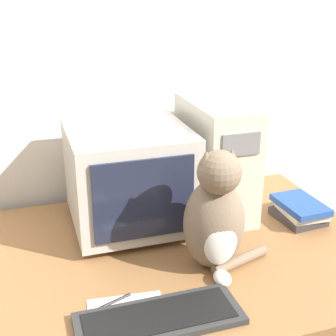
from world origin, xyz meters
TOP-DOWN VIEW (x-y plane):
  - wall_back at (0.00, 1.04)m, footprint 7.00×0.05m
  - crt_monitor at (-0.04, 0.71)m, footprint 0.41×0.43m
  - computer_tower at (0.30, 0.73)m, footprint 0.20×0.41m
  - keyboard at (-0.09, 0.16)m, footprint 0.44×0.17m
  - cat at (0.14, 0.35)m, footprint 0.29×0.23m
  - book_stack at (0.57, 0.55)m, footprint 0.16×0.21m
  - pen at (-0.20, 0.27)m, footprint 0.13×0.05m
  - paper_sheet at (-0.17, 0.15)m, footprint 0.24×0.32m

SIDE VIEW (x-z plane):
  - paper_sheet at x=-0.17m, z-range 0.76..0.76m
  - pen at x=-0.20m, z-range 0.76..0.77m
  - keyboard at x=-0.09m, z-range 0.76..0.78m
  - book_stack at x=0.57m, z-range 0.76..0.83m
  - cat at x=0.14m, z-range 0.73..1.13m
  - crt_monitor at x=-0.04m, z-range 0.76..1.14m
  - computer_tower at x=0.30m, z-range 0.76..1.19m
  - wall_back at x=0.00m, z-range 0.00..2.50m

